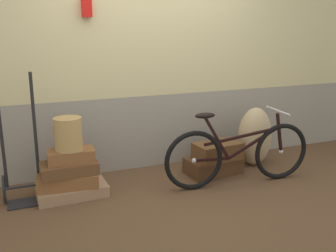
# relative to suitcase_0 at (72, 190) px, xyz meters

# --- Properties ---
(ground) EXTENTS (9.54, 5.20, 0.06)m
(ground) POSITION_rel_suitcase_0_xyz_m (1.05, -0.24, -0.09)
(ground) COLOR #513823
(station_building) EXTENTS (7.54, 0.74, 3.08)m
(station_building) POSITION_rel_suitcase_0_xyz_m (1.07, 0.61, 1.48)
(station_building) COLOR gray
(station_building) RESTS_ON ground
(suitcase_0) EXTENTS (0.71, 0.44, 0.12)m
(suitcase_0) POSITION_rel_suitcase_0_xyz_m (0.00, 0.00, 0.00)
(suitcase_0) COLOR #937051
(suitcase_0) RESTS_ON ground
(suitcase_1) EXTENTS (0.63, 0.42, 0.14)m
(suitcase_1) POSITION_rel_suitcase_0_xyz_m (-0.03, -0.00, 0.13)
(suitcase_1) COLOR brown
(suitcase_1) RESTS_ON suitcase_0
(suitcase_2) EXTENTS (0.56, 0.31, 0.12)m
(suitcase_2) POSITION_rel_suitcase_0_xyz_m (-0.02, -0.03, 0.25)
(suitcase_2) COLOR brown
(suitcase_2) RESTS_ON suitcase_1
(suitcase_3) EXTENTS (0.47, 0.27, 0.13)m
(suitcase_3) POSITION_rel_suitcase_0_xyz_m (0.01, -0.02, 0.38)
(suitcase_3) COLOR brown
(suitcase_3) RESTS_ON suitcase_2
(suitcase_4) EXTENTS (0.65, 0.42, 0.19)m
(suitcase_4) POSITION_rel_suitcase_0_xyz_m (1.64, 0.01, 0.04)
(suitcase_4) COLOR #4C2D19
(suitcase_4) RESTS_ON ground
(suitcase_5) EXTENTS (0.57, 0.37, 0.19)m
(suitcase_5) POSITION_rel_suitcase_0_xyz_m (1.66, -0.04, 0.23)
(suitcase_5) COLOR brown
(suitcase_5) RESTS_ON suitcase_4
(wicker_basket) EXTENTS (0.27, 0.27, 0.33)m
(wicker_basket) POSITION_rel_suitcase_0_xyz_m (-0.00, -0.02, 0.60)
(wicker_basket) COLOR #A8844C
(wicker_basket) RESTS_ON suitcase_3
(luggage_trolley) EXTENTS (0.39, 0.36, 1.28)m
(luggage_trolley) POSITION_rel_suitcase_0_xyz_m (-0.45, 0.06, 0.25)
(luggage_trolley) COLOR black
(luggage_trolley) RESTS_ON ground
(burlap_sack) EXTENTS (0.43, 0.36, 0.73)m
(burlap_sack) POSITION_rel_suitcase_0_xyz_m (2.25, 0.08, 0.31)
(burlap_sack) COLOR tan
(burlap_sack) RESTS_ON ground
(bicycle) EXTENTS (1.68, 0.46, 0.83)m
(bicycle) POSITION_rel_suitcase_0_xyz_m (1.73, -0.37, 0.29)
(bicycle) COLOR black
(bicycle) RESTS_ON ground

